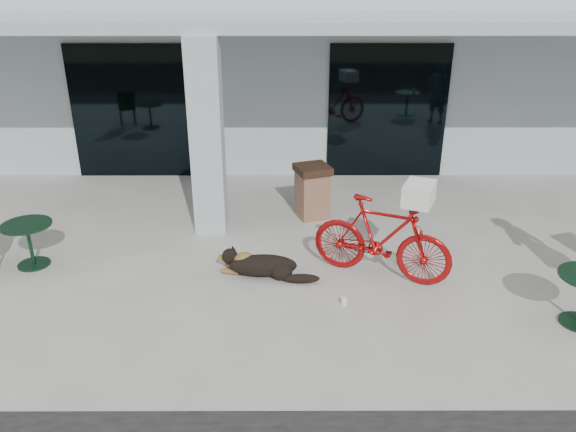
{
  "coord_description": "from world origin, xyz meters",
  "views": [
    {
      "loc": [
        -0.25,
        -6.28,
        3.99
      ],
      "look_at": [
        -0.23,
        0.53,
        1.0
      ],
      "focal_mm": 35.0,
      "sensor_mm": 36.0,
      "label": 1
    }
  ],
  "objects_px": {
    "bicycle": "(381,238)",
    "cafe_table_near": "(30,245)",
    "dog": "(263,264)",
    "trash_receptacle": "(312,191)"
  },
  "relations": [
    {
      "from": "bicycle",
      "to": "cafe_table_near",
      "type": "relative_size",
      "value": 2.77
    },
    {
      "from": "dog",
      "to": "cafe_table_near",
      "type": "relative_size",
      "value": 1.55
    },
    {
      "from": "bicycle",
      "to": "trash_receptacle",
      "type": "distance_m",
      "value": 2.29
    },
    {
      "from": "bicycle",
      "to": "trash_receptacle",
      "type": "relative_size",
      "value": 2.09
    },
    {
      "from": "bicycle",
      "to": "trash_receptacle",
      "type": "height_order",
      "value": "bicycle"
    },
    {
      "from": "dog",
      "to": "trash_receptacle",
      "type": "xyz_separation_m",
      "value": [
        0.78,
        2.11,
        0.29
      ]
    },
    {
      "from": "cafe_table_near",
      "to": "trash_receptacle",
      "type": "height_order",
      "value": "trash_receptacle"
    },
    {
      "from": "bicycle",
      "to": "dog",
      "type": "distance_m",
      "value": 1.69
    },
    {
      "from": "dog",
      "to": "bicycle",
      "type": "bearing_deg",
      "value": 13.95
    },
    {
      "from": "dog",
      "to": "cafe_table_near",
      "type": "xyz_separation_m",
      "value": [
        -3.4,
        0.33,
        0.15
      ]
    }
  ]
}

